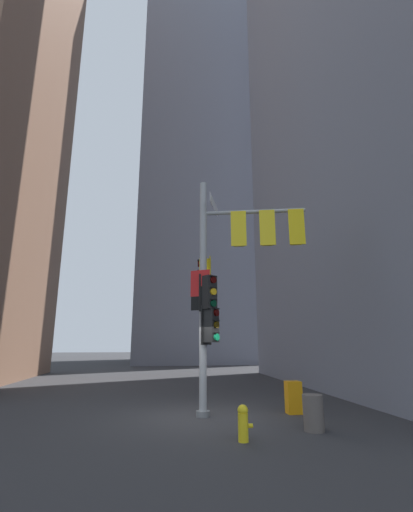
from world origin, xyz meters
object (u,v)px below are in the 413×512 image
signal_pole_assembly (227,271)px  newspaper_box (294,397)px  fire_hydrant (243,422)px  trash_bin (313,413)px

signal_pole_assembly → newspaper_box: (2.01, 0.19, -3.77)m
signal_pole_assembly → newspaper_box: signal_pole_assembly is taller
fire_hydrant → newspaper_box: newspaper_box is taller
newspaper_box → trash_bin: newspaper_box is taller
newspaper_box → fire_hydrant: bearing=-128.9°
signal_pole_assembly → trash_bin: size_ratio=8.67×
signal_pole_assembly → newspaper_box: bearing=5.3°
fire_hydrant → newspaper_box: bearing=51.1°
trash_bin → newspaper_box: bearing=81.4°
fire_hydrant → trash_bin: size_ratio=0.91×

